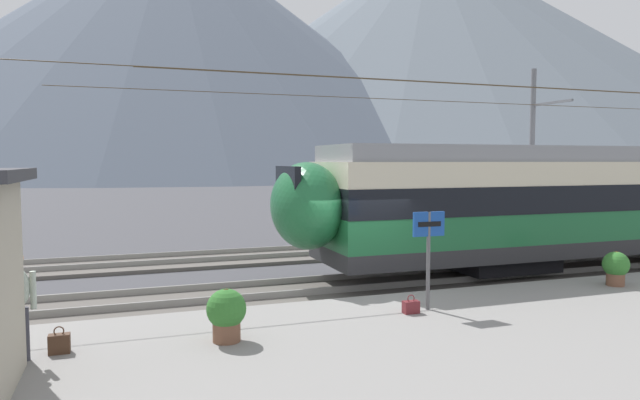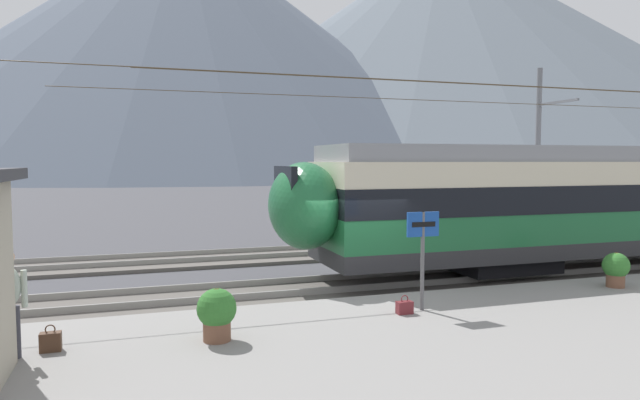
{
  "view_description": "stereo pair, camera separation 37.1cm",
  "coord_description": "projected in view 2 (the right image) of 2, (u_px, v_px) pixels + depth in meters",
  "views": [
    {
      "loc": [
        -5.33,
        -12.44,
        3.44
      ],
      "look_at": [
        0.35,
        3.78,
        2.22
      ],
      "focal_mm": 31.5,
      "sensor_mm": 36.0,
      "label": 1
    },
    {
      "loc": [
        -4.98,
        -12.56,
        3.44
      ],
      "look_at": [
        0.35,
        3.78,
        2.22
      ],
      "focal_mm": 31.5,
      "sensor_mm": 36.0,
      "label": 2
    }
  ],
  "objects": [
    {
      "name": "track_far",
      "position": [
        286.0,
        255.0,
        20.03
      ],
      "size": [
        120.0,
        3.0,
        0.28
      ],
      "color": "#5B5651",
      "rests_on": "ground"
    },
    {
      "name": "platform_sign",
      "position": [
        423.0,
        238.0,
        11.36
      ],
      "size": [
        0.7,
        0.08,
        2.01
      ],
      "color": "#59595B",
      "rests_on": "platform_slab"
    },
    {
      "name": "ground_plane",
      "position": [
        354.0,
        301.0,
        13.69
      ],
      "size": [
        400.0,
        400.0,
        0.0
      ],
      "primitive_type": "plane",
      "color": "#424247"
    },
    {
      "name": "potted_plant_platform_edge",
      "position": [
        217.0,
        311.0,
        9.48
      ],
      "size": [
        0.67,
        0.67,
        0.9
      ],
      "color": "brown",
      "rests_on": "platform_slab"
    },
    {
      "name": "mountain_right_ridge",
      "position": [
        443.0,
        57.0,
        190.32
      ],
      "size": [
        217.8,
        217.8,
        77.23
      ],
      "primitive_type": "cone",
      "color": "slate",
      "rests_on": "ground"
    },
    {
      "name": "platform_slab",
      "position": [
        448.0,
        351.0,
        9.58
      ],
      "size": [
        120.0,
        6.63,
        0.38
      ],
      "primitive_type": "cube",
      "color": "gray",
      "rests_on": "ground"
    },
    {
      "name": "mountain_central_peak",
      "position": [
        185.0,
        49.0,
        154.85
      ],
      "size": [
        174.73,
        174.73,
        68.35
      ],
      "primitive_type": "cone",
      "color": "#515B6B",
      "rests_on": "ground"
    },
    {
      "name": "track_near",
      "position": [
        337.0,
        288.0,
        14.85
      ],
      "size": [
        120.0,
        3.0,
        0.28
      ],
      "color": "#5B5651",
      "rests_on": "ground"
    },
    {
      "name": "potted_plant_by_shelter",
      "position": [
        616.0,
        267.0,
        13.52
      ],
      "size": [
        0.62,
        0.62,
        0.83
      ],
      "color": "brown",
      "rests_on": "platform_slab"
    },
    {
      "name": "handbag_beside_passenger",
      "position": [
        51.0,
        342.0,
        8.97
      ],
      "size": [
        0.32,
        0.18,
        0.44
      ],
      "color": "#472D1E",
      "rests_on": "platform_slab"
    },
    {
      "name": "catenary_mast_far_side",
      "position": [
        540.0,
        148.0,
        25.64
      ],
      "size": [
        40.43,
        2.57,
        7.64
      ],
      "color": "slate",
      "rests_on": "ground"
    },
    {
      "name": "passenger_walking",
      "position": [
        9.0,
        298.0,
        8.58
      ],
      "size": [
        0.53,
        0.22,
        1.69
      ],
      "color": "#383842",
      "rests_on": "platform_slab"
    },
    {
      "name": "handbag_near_sign",
      "position": [
        405.0,
        307.0,
        11.18
      ],
      "size": [
        0.32,
        0.18,
        0.38
      ],
      "color": "maroon",
      "rests_on": "platform_slab"
    }
  ]
}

